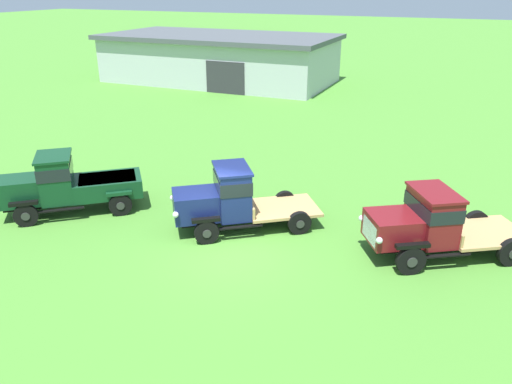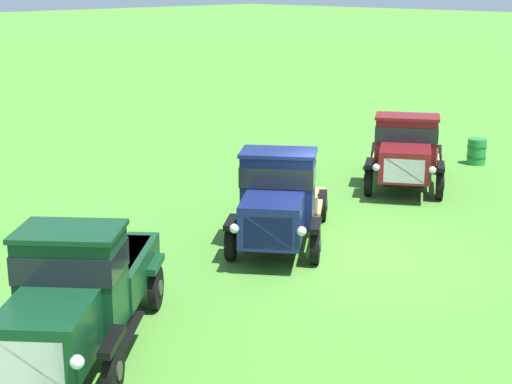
# 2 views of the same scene
# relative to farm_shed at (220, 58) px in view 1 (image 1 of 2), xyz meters

# --- Properties ---
(ground_plane) EXTENTS (240.00, 240.00, 0.00)m
(ground_plane) POSITION_rel_farm_shed_xyz_m (13.92, -26.21, -1.95)
(ground_plane) COLOR #47842D
(farm_shed) EXTENTS (19.18, 9.82, 3.87)m
(farm_shed) POSITION_rel_farm_shed_xyz_m (0.00, 0.00, 0.00)
(farm_shed) COLOR #B2B7BC
(farm_shed) RESTS_ON ground
(vintage_truck_foreground_near) EXTENTS (4.89, 4.43, 2.23)m
(vintage_truck_foreground_near) POSITION_rel_farm_shed_xyz_m (7.14, -25.89, -0.86)
(vintage_truck_foreground_near) COLOR black
(vintage_truck_foreground_near) RESTS_ON ground
(vintage_truck_second_in_line) EXTENTS (5.05, 4.33, 2.24)m
(vintage_truck_second_in_line) POSITION_rel_farm_shed_xyz_m (13.16, -24.77, -0.83)
(vintage_truck_second_in_line) COLOR black
(vintage_truck_second_in_line) RESTS_ON ground
(vintage_truck_midrow_center) EXTENTS (5.26, 4.24, 2.16)m
(vintage_truck_midrow_center) POSITION_rel_farm_shed_xyz_m (19.56, -23.96, -0.84)
(vintage_truck_midrow_center) COLOR black
(vintage_truck_midrow_center) RESTS_ON ground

